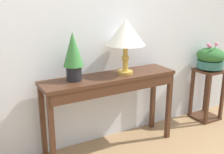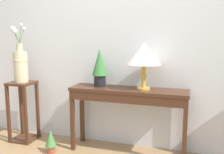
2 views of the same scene
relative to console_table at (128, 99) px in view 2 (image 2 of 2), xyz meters
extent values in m
cube|color=silver|center=(-0.15, 0.28, 0.74)|extent=(9.00, 0.10, 2.80)
cube|color=#472819|center=(0.00, 0.02, 0.10)|extent=(1.36, 0.34, 0.03)
cube|color=#472819|center=(0.00, -0.13, 0.03)|extent=(1.29, 0.03, 0.10)
cube|color=#472819|center=(-0.65, -0.12, -0.29)|extent=(0.04, 0.04, 0.74)
cube|color=#472819|center=(0.65, -0.12, -0.29)|extent=(0.04, 0.04, 0.74)
cube|color=#472819|center=(-0.65, 0.16, -0.29)|extent=(0.04, 0.04, 0.74)
cube|color=#472819|center=(0.65, 0.16, -0.29)|extent=(0.04, 0.04, 0.74)
cylinder|color=gold|center=(0.17, 0.02, 0.13)|extent=(0.15, 0.15, 0.02)
cylinder|color=gold|center=(0.17, 0.02, 0.21)|extent=(0.05, 0.05, 0.13)
sphere|color=gold|center=(0.17, 0.02, 0.27)|extent=(0.07, 0.07, 0.07)
cylinder|color=gold|center=(0.17, 0.02, 0.34)|extent=(0.05, 0.05, 0.13)
cone|color=white|center=(0.17, 0.02, 0.52)|extent=(0.38, 0.38, 0.24)
cylinder|color=black|center=(-0.36, 0.05, 0.18)|extent=(0.14, 0.14, 0.14)
cone|color=#387A38|center=(-0.36, 0.05, 0.41)|extent=(0.18, 0.18, 0.31)
cube|color=#472819|center=(-1.40, -0.03, 0.11)|extent=(0.31, 0.31, 0.03)
cube|color=#472819|center=(-1.40, -0.03, -0.65)|extent=(0.31, 0.31, 0.03)
cube|color=#472819|center=(-1.53, -0.16, -0.27)|extent=(0.04, 0.04, 0.73)
cube|color=#472819|center=(-1.27, -0.16, -0.27)|extent=(0.04, 0.04, 0.73)
cube|color=#472819|center=(-1.53, 0.10, -0.27)|extent=(0.04, 0.04, 0.73)
cube|color=#472819|center=(-1.27, 0.10, -0.27)|extent=(0.04, 0.04, 0.73)
cylinder|color=beige|center=(-1.40, -0.03, 0.32)|extent=(0.17, 0.17, 0.39)
sphere|color=beige|center=(-1.40, -0.03, 0.41)|extent=(0.18, 0.18, 0.18)
cylinder|color=beige|center=(-1.40, -0.03, 0.57)|extent=(0.08, 0.08, 0.10)
cylinder|color=#478442|center=(-1.38, -0.04, 0.73)|extent=(0.05, 0.01, 0.23)
sphere|color=white|center=(-1.35, -0.04, 0.84)|extent=(0.04, 0.04, 0.04)
cylinder|color=#478442|center=(-1.37, -0.02, 0.71)|extent=(0.07, 0.04, 0.19)
sphere|color=white|center=(-1.35, 0.00, 0.80)|extent=(0.04, 0.04, 0.04)
cylinder|color=#478442|center=(-1.41, -0.06, 0.69)|extent=(0.02, 0.06, 0.16)
sphere|color=white|center=(-1.42, -0.09, 0.77)|extent=(0.06, 0.06, 0.06)
cylinder|color=#478442|center=(-1.44, -0.04, 0.71)|extent=(0.08, 0.02, 0.19)
sphere|color=white|center=(-1.47, -0.05, 0.80)|extent=(0.07, 0.07, 0.07)
cylinder|color=#9E4733|center=(-0.86, -0.27, -0.62)|extent=(0.10, 0.10, 0.09)
cone|color=#478442|center=(-0.86, -0.27, -0.48)|extent=(0.13, 0.13, 0.20)
camera|label=1|loc=(-1.22, -2.20, 0.87)|focal=43.92mm
camera|label=2|loc=(0.68, -2.76, 0.73)|focal=40.89mm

